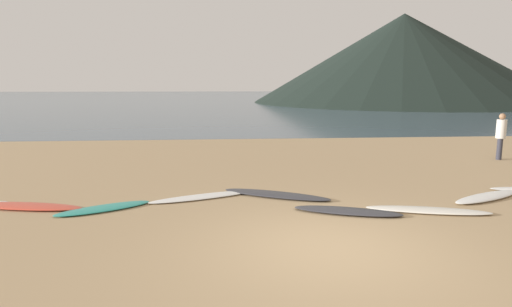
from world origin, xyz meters
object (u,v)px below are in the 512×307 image
surfboard_1 (26,206)px  surfboard_2 (103,208)px  surfboard_5 (348,211)px  surfboard_7 (487,197)px  surfboard_3 (202,197)px  surfboard_4 (276,195)px  person_0 (501,132)px  surfboard_6 (428,210)px

surfboard_1 → surfboard_2: surfboard_1 is taller
surfboard_1 → surfboard_5: surfboard_5 is taller
surfboard_5 → surfboard_7: size_ratio=0.99×
surfboard_3 → surfboard_7: 6.66m
surfboard_4 → surfboard_3: bearing=-153.6°
surfboard_5 → surfboard_7: (3.57, 0.84, 0.00)m
surfboard_5 → surfboard_2: bearing=-168.1°
surfboard_2 → surfboard_4: (3.81, 0.77, 0.01)m
person_0 → surfboard_4: bearing=141.3°
surfboard_1 → surfboard_7: (10.38, -0.09, 0.00)m
surfboard_7 → person_0: (3.53, 4.87, 0.91)m
surfboard_5 → surfboard_7: 3.67m
surfboard_1 → surfboard_2: (1.68, -0.25, -0.01)m
surfboard_2 → surfboard_7: (8.69, 0.16, 0.01)m
surfboard_7 → surfboard_2: bearing=155.3°
surfboard_2 → person_0: bearing=-6.1°
surfboard_1 → person_0: 14.73m
surfboard_1 → surfboard_4: surfboard_4 is taller
surfboard_3 → surfboard_7: bearing=-26.2°
surfboard_4 → person_0: person_0 is taller
surfboard_2 → surfboard_5: size_ratio=0.90×
surfboard_3 → surfboard_1: bearing=167.2°
surfboard_3 → surfboard_4: size_ratio=0.96×
surfboard_5 → surfboard_6: size_ratio=0.88×
surfboard_2 → surfboard_5: bearing=-36.0°
surfboard_2 → surfboard_3: surfboard_2 is taller
surfboard_3 → surfboard_7: (6.63, -0.62, 0.02)m
surfboard_3 → surfboard_5: bearing=-46.3°
surfboard_6 → surfboard_7: surfboard_7 is taller
surfboard_2 → surfboard_7: surfboard_7 is taller
surfboard_2 → surfboard_4: 3.89m
surfboard_6 → surfboard_5: bearing=-167.4°
surfboard_1 → surfboard_7: surfboard_7 is taller
surfboard_1 → surfboard_5: size_ratio=1.14×
surfboard_4 → surfboard_5: size_ratio=1.20×
surfboard_1 → surfboard_3: size_ratio=1.00×
surfboard_7 → surfboard_1: bearing=153.8°
surfboard_6 → surfboard_7: size_ratio=1.13×
surfboard_2 → surfboard_6: surfboard_6 is taller
surfboard_3 → surfboard_5: 3.38m
surfboard_6 → surfboard_3: bearing=177.1°
surfboard_2 → surfboard_6: 6.86m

